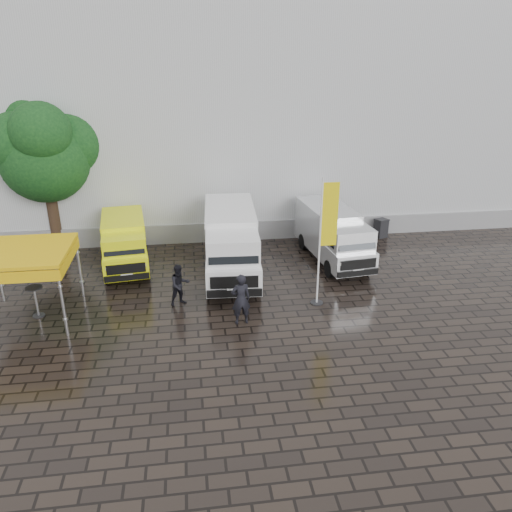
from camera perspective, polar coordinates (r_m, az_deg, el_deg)
The scene contains 13 objects.
ground at distance 19.13m, azimuth 4.64°, elevation -6.25°, with size 120.00×120.00×0.00m, color black.
exhibition_hall at distance 33.04m, azimuth 2.43°, elevation 16.86°, with size 44.00×16.00×12.00m, color silver.
hall_plinth at distance 26.46m, azimuth 5.30°, elevation 3.19°, with size 44.00×0.15×1.00m, color gray.
van_yellow at distance 23.16m, azimuth -14.77°, elevation 1.28°, with size 1.84×4.79×2.21m, color #F0FA0D, non-canonical shape.
van_white at distance 21.65m, azimuth -2.89°, elevation 1.36°, with size 2.15×6.44×2.79m, color white, non-canonical shape.
van_silver at distance 23.42m, azimuth 8.78°, elevation 2.29°, with size 1.86×5.59×2.42m, color silver, non-canonical shape.
canopy_tent at distance 19.38m, azimuth -25.20°, elevation 0.13°, with size 3.24×3.24×2.67m.
flagpole at distance 18.69m, azimuth 7.88°, elevation 2.32°, with size 0.88×0.50×5.02m.
tree at distance 25.78m, azimuth -23.23°, elevation 10.88°, with size 4.16×4.21×7.47m.
cocktail_table at distance 20.14m, azimuth -23.81°, elevation -4.80°, with size 0.60×0.60×1.19m, color black.
wheelie_bin at distance 27.21m, azimuth 14.09°, elevation 3.12°, with size 0.59×0.59×0.99m, color black.
person_front at distance 17.82m, azimuth -1.74°, elevation -4.96°, with size 0.70×0.46×1.92m, color black.
person_tent at distance 19.41m, azimuth -8.70°, elevation -3.27°, with size 0.80×0.63×1.65m, color black.
Camera 1 is at (-3.81, -16.38, 9.12)m, focal length 35.00 mm.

